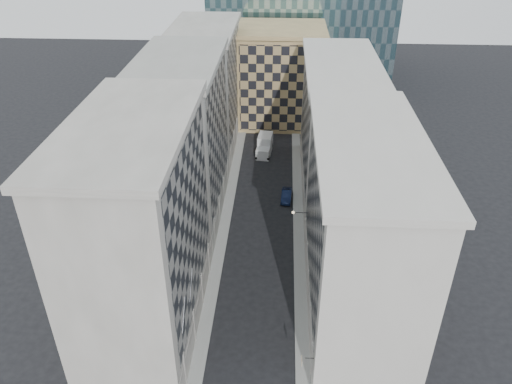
% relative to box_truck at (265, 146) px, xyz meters
% --- Properties ---
extents(sidewalk_west, '(1.50, 100.00, 0.15)m').
position_rel_box_truck_xyz_m(sidewalk_west, '(-4.74, -22.58, -1.33)').
color(sidewalk_west, gray).
rests_on(sidewalk_west, ground).
extents(sidewalk_east, '(1.50, 100.00, 0.15)m').
position_rel_box_truck_xyz_m(sidewalk_east, '(5.76, -22.58, -1.33)').
color(sidewalk_east, gray).
rests_on(sidewalk_east, ground).
extents(bldg_left_a, '(10.80, 22.80, 23.70)m').
position_rel_box_truck_xyz_m(bldg_left_a, '(-10.37, -41.58, 10.42)').
color(bldg_left_a, gray).
rests_on(bldg_left_a, ground).
extents(bldg_left_b, '(10.80, 22.80, 22.70)m').
position_rel_box_truck_xyz_m(bldg_left_b, '(-10.37, -19.58, 9.92)').
color(bldg_left_b, gray).
rests_on(bldg_left_b, ground).
extents(bldg_left_c, '(10.80, 22.80, 21.70)m').
position_rel_box_truck_xyz_m(bldg_left_c, '(-10.37, 2.42, 9.42)').
color(bldg_left_c, gray).
rests_on(bldg_left_c, ground).
extents(bldg_right_a, '(10.80, 26.80, 20.70)m').
position_rel_box_truck_xyz_m(bldg_right_a, '(11.39, -37.58, 8.91)').
color(bldg_right_a, '#BCB5AC').
rests_on(bldg_right_a, ground).
extents(bldg_right_b, '(10.80, 28.80, 19.70)m').
position_rel_box_truck_xyz_m(bldg_right_b, '(11.41, -10.58, 8.44)').
color(bldg_right_b, '#BCB5AC').
rests_on(bldg_right_b, ground).
extents(tan_block, '(16.80, 14.80, 18.80)m').
position_rel_box_truck_xyz_m(tan_block, '(2.51, 15.31, 8.03)').
color(tan_block, '#9C8452').
rests_on(tan_block, ground).
extents(flagpoles_left, '(0.10, 6.33, 2.33)m').
position_rel_box_truck_xyz_m(flagpoles_left, '(-5.39, -46.58, 6.59)').
color(flagpoles_left, gray).
rests_on(flagpoles_left, ground).
extents(bracket_lamp, '(1.98, 0.36, 0.36)m').
position_rel_box_truck_xyz_m(bracket_lamp, '(4.89, -28.58, 4.79)').
color(bracket_lamp, black).
rests_on(bracket_lamp, ground).
extents(box_truck, '(2.95, 6.09, 3.23)m').
position_rel_box_truck_xyz_m(box_truck, '(0.00, 0.00, 0.00)').
color(box_truck, silver).
rests_on(box_truck, ground).
extents(dark_car, '(1.79, 4.40, 1.42)m').
position_rel_box_truck_xyz_m(dark_car, '(4.01, -15.67, -0.70)').
color(dark_car, '#101B3D').
rests_on(dark_car, ground).
extents(shop_sign, '(1.15, 0.72, 0.80)m').
position_rel_box_truck_xyz_m(shop_sign, '(5.47, -49.58, 2.43)').
color(shop_sign, black).
rests_on(shop_sign, ground).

